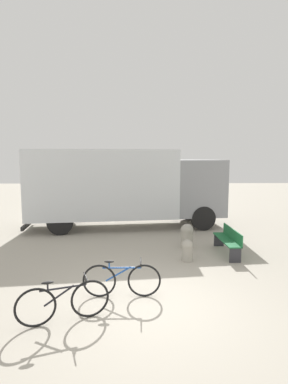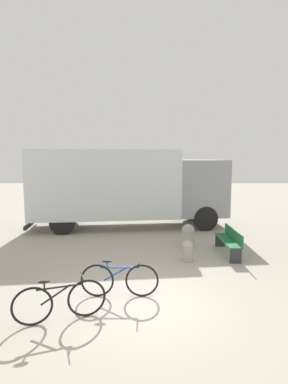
{
  "view_description": "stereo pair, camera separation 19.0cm",
  "coord_description": "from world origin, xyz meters",
  "px_view_note": "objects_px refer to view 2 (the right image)",
  "views": [
    {
      "loc": [
        -0.23,
        -5.93,
        3.09
      ],
      "look_at": [
        0.02,
        5.04,
        1.82
      ],
      "focal_mm": 28.0,
      "sensor_mm": 36.0,
      "label": 1
    },
    {
      "loc": [
        -0.04,
        -5.94,
        3.09
      ],
      "look_at": [
        0.02,
        5.04,
        1.82
      ],
      "focal_mm": 28.0,
      "sensor_mm": 36.0,
      "label": 2
    }
  ],
  "objects_px": {
    "park_bench": "(228,240)",
    "bicycle_near": "(59,301)",
    "bollard_near_bench": "(186,250)",
    "bollard_far_bench": "(187,235)",
    "bicycle_middle": "(118,280)",
    "delivery_truck": "(125,185)"
  },
  "relations": [
    {
      "from": "park_bench",
      "to": "bicycle_near",
      "type": "distance_m",
      "value": 5.86
    },
    {
      "from": "bollard_near_bench",
      "to": "bollard_far_bench",
      "type": "distance_m",
      "value": 1.36
    },
    {
      "from": "bollard_near_bench",
      "to": "bollard_far_bench",
      "type": "height_order",
      "value": "bollard_far_bench"
    },
    {
      "from": "bollard_near_bench",
      "to": "bollard_far_bench",
      "type": "bearing_deg",
      "value": 81.04
    },
    {
      "from": "bicycle_middle",
      "to": "bollard_far_bench",
      "type": "bearing_deg",
      "value": 60.88
    },
    {
      "from": "bicycle_near",
      "to": "bollard_far_bench",
      "type": "bearing_deg",
      "value": 36.95
    },
    {
      "from": "delivery_truck",
      "to": "bollard_far_bench",
      "type": "relative_size",
      "value": 10.51
    },
    {
      "from": "delivery_truck",
      "to": "park_bench",
      "type": "height_order",
      "value": "delivery_truck"
    },
    {
      "from": "park_bench",
      "to": "bicycle_middle",
      "type": "xyz_separation_m",
      "value": [
        -3.29,
        -2.95,
        -0.07
      ]
    },
    {
      "from": "bicycle_near",
      "to": "bollard_far_bench",
      "type": "relative_size",
      "value": 2.0
    },
    {
      "from": "park_bench",
      "to": "bicycle_near",
      "type": "bearing_deg",
      "value": 131.38
    },
    {
      "from": "delivery_truck",
      "to": "bicycle_near",
      "type": "height_order",
      "value": "delivery_truck"
    },
    {
      "from": "delivery_truck",
      "to": "bicycle_middle",
      "type": "bearing_deg",
      "value": -94.3
    },
    {
      "from": "park_bench",
      "to": "bicycle_middle",
      "type": "distance_m",
      "value": 4.42
    },
    {
      "from": "delivery_truck",
      "to": "bicycle_near",
      "type": "bearing_deg",
      "value": -102.17
    },
    {
      "from": "bollard_far_bench",
      "to": "park_bench",
      "type": "bearing_deg",
      "value": -29.2
    },
    {
      "from": "bicycle_middle",
      "to": "delivery_truck",
      "type": "bearing_deg",
      "value": 92.33
    },
    {
      "from": "bicycle_middle",
      "to": "bollard_far_bench",
      "type": "height_order",
      "value": "bicycle_middle"
    },
    {
      "from": "delivery_truck",
      "to": "park_bench",
      "type": "bearing_deg",
      "value": -53.88
    },
    {
      "from": "bollard_near_bench",
      "to": "bollard_far_bench",
      "type": "relative_size",
      "value": 0.79
    },
    {
      "from": "bicycle_near",
      "to": "bollard_near_bench",
      "type": "relative_size",
      "value": 2.54
    },
    {
      "from": "bicycle_near",
      "to": "bollard_near_bench",
      "type": "bearing_deg",
      "value": 29.47
    }
  ]
}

